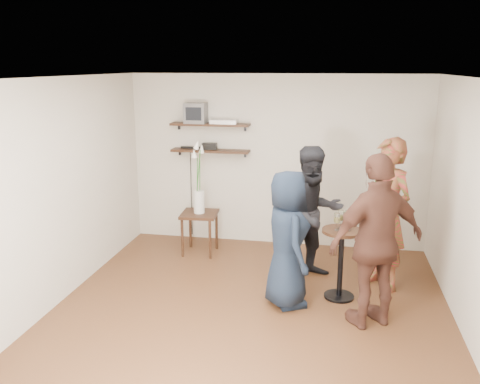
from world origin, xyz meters
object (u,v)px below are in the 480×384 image
person_navy (287,239)px  side_table (199,219)px  person_dark (313,213)px  radio (210,146)px  dvd_deck (224,122)px  person_plaid (387,215)px  drinks_table (341,254)px  person_brown (377,242)px  crt_monitor (196,113)px

person_navy → side_table: bearing=21.2°
person_dark → person_navy: bearing=-139.3°
radio → person_navy: 2.50m
dvd_deck → side_table: 1.51m
person_plaid → person_dark: 0.91m
drinks_table → person_brown: person_brown is taller
dvd_deck → person_dark: bearing=-38.2°
crt_monitor → person_dark: crt_monitor is taller
drinks_table → person_plaid: bearing=38.3°
dvd_deck → person_navy: bearing=-59.4°
person_navy → person_dark: bearing=-40.7°
person_dark → person_brown: 1.35m
drinks_table → person_brown: 0.78m
drinks_table → person_dark: bearing=122.6°
dvd_deck → side_table: dvd_deck is taller
person_dark → person_navy: 0.88m
radio → person_plaid: bearing=-26.5°
person_plaid → person_brown: bearing=-48.8°
person_plaid → side_table: bearing=-144.0°
drinks_table → person_brown: size_ratio=0.46×
crt_monitor → radio: (0.20, 0.00, -0.50)m
radio → person_navy: size_ratio=0.14×
person_brown → drinks_table: bearing=-90.0°
crt_monitor → person_dark: (1.84, -1.11, -1.15)m
crt_monitor → radio: 0.54m
side_table → person_plaid: (2.57, -0.72, 0.43)m
person_plaid → person_brown: size_ratio=1.01×
radio → side_table: bearing=-93.4°
person_navy → radio: bearing=11.5°
person_navy → dvd_deck: bearing=6.7°
crt_monitor → person_navy: bearing=-50.9°
radio → drinks_table: bearing=-40.0°
side_table → person_brown: size_ratio=0.33×
crt_monitor → person_plaid: crt_monitor is taller
side_table → person_brown: (2.38, -1.72, 0.42)m
side_table → person_plaid: size_ratio=0.33×
person_dark → person_brown: size_ratio=0.93×
drinks_table → dvd_deck: bearing=136.6°
drinks_table → person_navy: person_navy is taller
crt_monitor → drinks_table: 3.14m
drinks_table → person_navy: 0.72m
person_plaid → person_brown: 1.02m
radio → person_navy: (1.39, -1.95, -0.72)m
person_dark → person_navy: person_dark is taller
crt_monitor → person_plaid: size_ratio=0.17×
dvd_deck → person_plaid: (2.30, -1.26, -0.95)m
crt_monitor → side_table: 1.60m
person_dark → person_navy: (-0.25, -0.84, -0.07)m
dvd_deck → person_dark: 2.07m
drinks_table → person_dark: 0.75m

